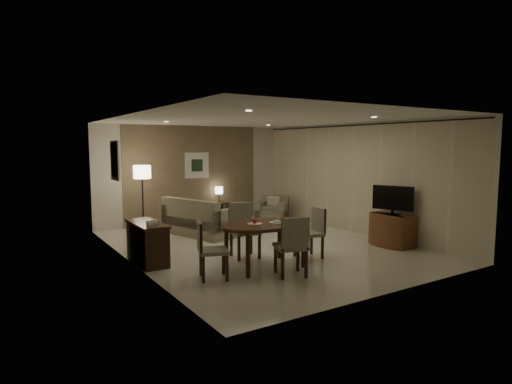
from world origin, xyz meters
TOP-DOWN VIEW (x-y plane):
  - room_shell at (0.00, 0.40)m, footprint 5.50×7.00m
  - taupe_accent at (0.00, 3.48)m, footprint 3.96×0.03m
  - curtain_wall at (2.68, 0.00)m, footprint 0.08×6.70m
  - curtain_rod at (2.68, 0.00)m, footprint 0.03×6.80m
  - art_back_frame at (0.10, 3.46)m, footprint 0.72×0.03m
  - art_back_canvas at (0.10, 3.44)m, footprint 0.34×0.01m
  - art_left_frame at (-2.72, 1.20)m, footprint 0.03×0.60m
  - art_left_canvas at (-2.71, 1.20)m, footprint 0.01×0.46m
  - downlight_nl at (-1.40, -1.80)m, footprint 0.10×0.10m
  - downlight_nr at (1.40, -1.80)m, footprint 0.10×0.10m
  - downlight_fl at (-1.40, 1.80)m, footprint 0.10×0.10m
  - downlight_fr at (1.40, 1.80)m, footprint 0.10×0.10m
  - console_desk at (-2.49, 0.00)m, footprint 0.48×1.20m
  - telephone at (-2.49, -0.30)m, footprint 0.20×0.14m
  - tv_cabinet at (2.40, -1.50)m, footprint 0.48×0.90m
  - flat_tv at (2.38, -1.50)m, footprint 0.36×0.85m
  - dining_table at (-0.83, -1.40)m, footprint 1.67×1.04m
  - chair_near at (-0.74, -2.03)m, footprint 0.62×0.62m
  - chair_far at (-0.78, -0.64)m, footprint 0.58×0.58m
  - chair_left at (-1.89, -1.50)m, footprint 0.58×0.58m
  - chair_right at (0.25, -1.30)m, footprint 0.52×0.52m
  - plate_a at (-1.01, -1.35)m, footprint 0.26×0.26m
  - plate_b at (-0.61, -1.45)m, footprint 0.26×0.26m
  - fruit_apple at (-1.01, -1.35)m, footprint 0.09×0.09m
  - napkin at (-0.61, -1.45)m, footprint 0.12×0.08m
  - round_rug at (0.68, 1.96)m, footprint 1.25×1.25m
  - sofa at (-0.56, 1.79)m, footprint 2.09×1.46m
  - armchair at (1.85, 2.28)m, footprint 1.12×1.13m
  - side_table at (0.68, 3.24)m, footprint 0.42×0.42m
  - table_lamp at (0.68, 3.25)m, footprint 0.22×0.22m
  - floor_lamp at (-1.68, 2.77)m, footprint 0.42×0.42m

SIDE VIEW (x-z plane):
  - round_rug at x=0.68m, z-range 0.00..0.01m
  - side_table at x=0.68m, z-range 0.00..0.53m
  - tv_cabinet at x=2.40m, z-range 0.00..0.70m
  - armchair at x=1.85m, z-range 0.00..0.73m
  - console_desk at x=-2.49m, z-range 0.00..0.75m
  - dining_table at x=-0.83m, z-range 0.00..0.78m
  - sofa at x=-0.56m, z-range 0.00..0.89m
  - chair_left at x=-1.89m, z-range 0.00..0.94m
  - chair_right at x=0.25m, z-range 0.00..0.96m
  - chair_near at x=-0.74m, z-range 0.00..1.01m
  - chair_far at x=-0.78m, z-range 0.00..1.04m
  - table_lamp at x=0.68m, z-range 0.53..1.03m
  - plate_a at x=-1.01m, z-range 0.78..0.80m
  - plate_b at x=-0.61m, z-range 0.78..0.80m
  - telephone at x=-2.49m, z-range 0.76..0.85m
  - napkin at x=-0.61m, z-range 0.80..0.83m
  - floor_lamp at x=-1.68m, z-range 0.00..1.67m
  - fruit_apple at x=-1.01m, z-range 0.80..0.89m
  - flat_tv at x=2.38m, z-range 0.72..1.32m
  - curtain_wall at x=2.68m, z-range 0.03..2.61m
  - taupe_accent at x=0.00m, z-range 0.00..2.70m
  - room_shell at x=0.00m, z-range 0.00..2.70m
  - art_back_frame at x=0.10m, z-range 1.24..1.96m
  - art_back_canvas at x=0.10m, z-range 1.43..1.77m
  - art_left_frame at x=-2.72m, z-range 1.45..2.25m
  - art_left_canvas at x=-2.71m, z-range 1.53..2.17m
  - curtain_rod at x=2.68m, z-range 2.62..2.66m
  - downlight_nl at x=-1.40m, z-range 2.68..2.69m
  - downlight_nr at x=1.40m, z-range 2.68..2.69m
  - downlight_fl at x=-1.40m, z-range 2.68..2.69m
  - downlight_fr at x=1.40m, z-range 2.68..2.69m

